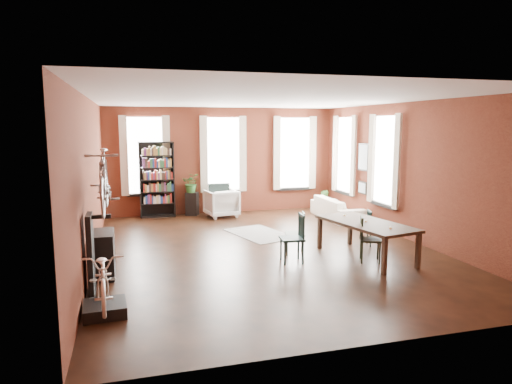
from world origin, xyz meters
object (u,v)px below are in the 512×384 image
object	(u,v)px
cream_sofa	(338,205)
plant_stand	(192,204)
dining_chair_c	(371,239)
console_table	(103,254)
dining_chair_b	(295,233)
bicycle_floor	(103,251)
dining_table	(365,240)
bookshelf	(157,180)
dining_chair_a	(292,238)
bike_trainer	(105,309)
white_armchair	(221,202)
dining_chair_d	(376,228)

from	to	relation	value
cream_sofa	plant_stand	world-z (taller)	cream_sofa
dining_chair_c	console_table	distance (m)	5.04
dining_chair_b	bicycle_floor	size ratio (longest dim) A/B	0.58
dining_table	bookshelf	xyz separation A→B (m)	(-3.78, 5.42, 0.73)
plant_stand	bicycle_floor	xyz separation A→B (m)	(-2.17, -6.98, 0.59)
dining_chair_b	cream_sofa	bearing A→B (deg)	159.09
dining_chair_a	bike_trainer	world-z (taller)	dining_chair_a
dining_chair_c	white_armchair	size ratio (longest dim) A/B	1.01
dining_chair_b	bike_trainer	world-z (taller)	dining_chair_b
dining_chair_c	plant_stand	distance (m)	6.31
bike_trainer	bicycle_floor	distance (m)	0.84
dining_chair_d	console_table	xyz separation A→B (m)	(-5.77, -0.59, 0.01)
console_table	bicycle_floor	bearing A→B (deg)	-86.40
dining_table	white_armchair	bearing A→B (deg)	100.48
dining_table	dining_chair_c	distance (m)	0.28
dining_chair_a	dining_chair_c	distance (m)	1.55
bike_trainer	bicycle_floor	size ratio (longest dim) A/B	0.39
dining_chair_d	dining_chair_c	bearing A→B (deg)	160.99
dining_chair_b	plant_stand	distance (m)	5.01
white_armchair	plant_stand	size ratio (longest dim) A/B	1.30
dining_chair_c	bike_trainer	world-z (taller)	dining_chair_c
dining_chair_d	console_table	size ratio (longest dim) A/B	0.98
dining_chair_c	cream_sofa	world-z (taller)	dining_chair_c
dining_chair_c	bike_trainer	bearing A→B (deg)	129.03
dining_table	dining_chair_b	xyz separation A→B (m)	(-1.28, 0.64, 0.07)
dining_chair_c	dining_chair_d	world-z (taller)	dining_chair_c
dining_chair_b	dining_chair_c	world-z (taller)	dining_chair_c
dining_chair_a	plant_stand	xyz separation A→B (m)	(-1.23, 5.31, -0.13)
white_armchair	bike_trainer	size ratio (longest dim) A/B	1.52
dining_chair_a	bicycle_floor	size ratio (longest dim) A/B	0.63
dining_table	cream_sofa	world-z (taller)	cream_sofa
dining_chair_d	plant_stand	distance (m)	5.78
bike_trainer	plant_stand	bearing A→B (deg)	72.62
dining_chair_d	bookshelf	xyz separation A→B (m)	(-4.49, 4.61, 0.71)
dining_chair_d	dining_chair_a	bearing A→B (deg)	123.00
console_table	plant_stand	xyz separation A→B (m)	(2.29, 5.20, -0.06)
cream_sofa	bicycle_floor	size ratio (longest dim) A/B	1.37
bike_trainer	plant_stand	distance (m)	7.31
dining_table	bookshelf	distance (m)	6.65
dining_chair_a	dining_chair_b	size ratio (longest dim) A/B	1.09
dining_table	dining_chair_a	distance (m)	1.54
cream_sofa	bike_trainer	world-z (taller)	cream_sofa
plant_stand	dining_chair_b	bearing A→B (deg)	-72.67
dining_table	dining_chair_d	distance (m)	1.08
dining_chair_d	bicycle_floor	bearing A→B (deg)	128.47
bicycle_floor	bookshelf	bearing A→B (deg)	77.15
plant_stand	bicycle_floor	size ratio (longest dim) A/B	0.45
bike_trainer	console_table	size ratio (longest dim) A/B	0.73
dining_chair_d	cream_sofa	bearing A→B (deg)	6.66
dining_table	plant_stand	xyz separation A→B (m)	(-2.77, 5.42, -0.03)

